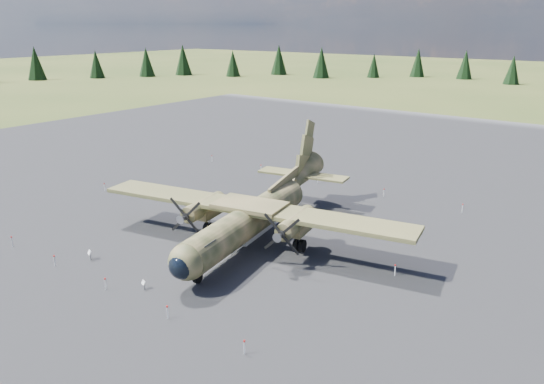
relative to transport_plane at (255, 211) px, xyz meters
The scene contains 7 objects.
ground 5.36m from the transport_plane, 169.72° to the left, with size 500.00×500.00×0.00m, color brown.
apron 12.07m from the transport_plane, 113.26° to the left, with size 120.00×120.00×0.04m, color #515156.
transport_plane is the anchor object (origin of this frame).
info_placard_left 13.06m from the transport_plane, 126.10° to the right, with size 0.51×0.35×0.74m.
info_placard_right 11.30m from the transport_plane, 93.66° to the right, with size 0.42×0.28×0.62m.
barrier_fence 5.56m from the transport_plane, behind, with size 33.12×29.62×0.85m.
treeline 9.38m from the transport_plane, 112.33° to the left, with size 299.44×298.60×10.99m.
Camera 1 is at (29.87, -32.14, 16.89)m, focal length 35.00 mm.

